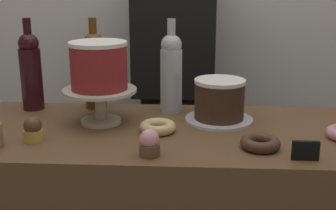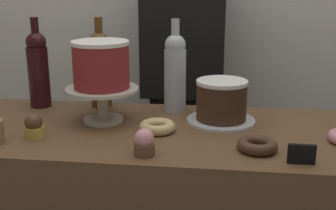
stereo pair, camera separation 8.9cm
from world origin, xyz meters
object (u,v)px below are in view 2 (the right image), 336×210
cupcake_chocolate (34,127)px  cupcake_strawberry (144,143)px  chocolate_round_cake (222,100)px  wine_bottle_dark_red (38,68)px  donut_glazed (157,127)px  price_sign_chalkboard (302,154)px  donut_chocolate (257,145)px  wine_bottle_clear (176,72)px  barista_figure (183,96)px  cake_stand_pedestal (102,98)px  wine_bottle_amber (100,68)px  white_layer_cake (101,65)px

cupcake_chocolate → cupcake_strawberry: 0.36m
chocolate_round_cake → wine_bottle_dark_red: wine_bottle_dark_red is taller
chocolate_round_cake → donut_glazed: chocolate_round_cake is taller
cupcake_chocolate → price_sign_chalkboard: 0.76m
price_sign_chalkboard → donut_chocolate: bearing=144.3°
wine_bottle_clear → cupcake_chocolate: size_ratio=4.38×
wine_bottle_dark_red → donut_glazed: (0.47, -0.22, -0.13)m
cupcake_strawberry → barista_figure: (0.02, 0.86, -0.10)m
chocolate_round_cake → wine_bottle_dark_red: bearing=171.0°
donut_glazed → wine_bottle_dark_red: bearing=154.5°
chocolate_round_cake → donut_glazed: 0.23m
cake_stand_pedestal → barista_figure: bearing=70.3°
wine_bottle_clear → wine_bottle_amber: size_ratio=1.00×
cupcake_chocolate → barista_figure: size_ratio=0.05×
wine_bottle_clear → white_layer_cake: bearing=-147.7°
wine_bottle_amber → donut_chocolate: 0.67m
cake_stand_pedestal → wine_bottle_clear: 0.27m
cake_stand_pedestal → white_layer_cake: white_layer_cake is taller
wine_bottle_clear → wine_bottle_dark_red: size_ratio=1.00×
cupcake_strawberry → donut_glazed: bearing=88.0°
chocolate_round_cake → wine_bottle_clear: size_ratio=0.51×
price_sign_chalkboard → barista_figure: 0.95m
cupcake_chocolate → donut_glazed: 0.37m
donut_glazed → price_sign_chalkboard: price_sign_chalkboard is taller
wine_bottle_dark_red → price_sign_chalkboard: size_ratio=4.65×
wine_bottle_dark_red → donut_chocolate: size_ratio=2.91×
donut_glazed → price_sign_chalkboard: 0.45m
donut_chocolate → cake_stand_pedestal: bearing=157.9°
cupcake_strawberry → donut_chocolate: cupcake_strawberry is taller
wine_bottle_clear → barista_figure: size_ratio=0.20×
white_layer_cake → price_sign_chalkboard: size_ratio=2.62×
price_sign_chalkboard → barista_figure: barista_figure is taller
chocolate_round_cake → wine_bottle_amber: size_ratio=0.51×
wine_bottle_dark_red → chocolate_round_cake: bearing=-9.0°
white_layer_cake → cupcake_strawberry: 0.36m
white_layer_cake → wine_bottle_dark_red: bearing=152.2°
cake_stand_pedestal → chocolate_round_cake: 0.39m
white_layer_cake → donut_chocolate: bearing=-22.1°
chocolate_round_cake → donut_chocolate: 0.27m
wine_bottle_clear → donut_chocolate: 0.45m
chocolate_round_cake → wine_bottle_amber: (-0.44, 0.13, 0.07)m
cake_stand_pedestal → cupcake_strawberry: 0.33m
donut_chocolate → barista_figure: (-0.28, 0.79, -0.08)m
cupcake_chocolate → wine_bottle_dark_red: bearing=109.7°
chocolate_round_cake → cupcake_chocolate: 0.59m
cake_stand_pedestal → wine_bottle_dark_red: size_ratio=0.73×
cupcake_chocolate → cake_stand_pedestal: bearing=48.0°
wine_bottle_amber → price_sign_chalkboard: size_ratio=4.65×
white_layer_cake → price_sign_chalkboard: bearing=-24.8°
chocolate_round_cake → price_sign_chalkboard: bearing=-56.6°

